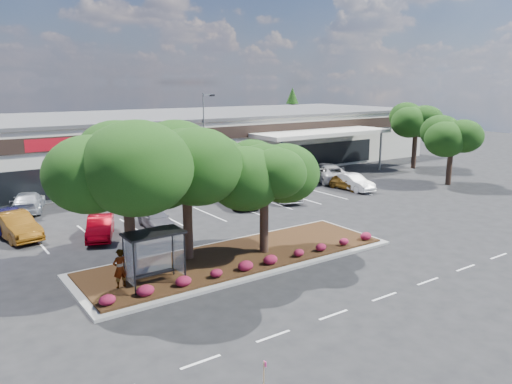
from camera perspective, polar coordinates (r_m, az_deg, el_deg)
ground at (r=26.23m, az=6.61°, el=-9.27°), size 160.00×160.00×0.00m
retail_store at (r=54.96m, az=-17.38°, el=5.05°), size 80.40×25.20×6.25m
landscape_island at (r=28.03m, az=-1.96°, el=-7.47°), size 18.00×6.00×0.26m
lane_markings at (r=34.21m, az=-5.20°, el=-4.02°), size 33.12×20.06×0.01m
shrub_row at (r=26.27m, az=0.55°, el=-7.96°), size 17.00×0.80×0.50m
bus_shelter at (r=24.01m, az=-11.74°, el=-5.67°), size 2.75×1.55×2.59m
island_tree_west at (r=24.73m, az=-14.42°, el=-0.71°), size 7.20×7.20×7.89m
island_tree_mid at (r=26.78m, az=-7.91°, el=-0.07°), size 6.60×6.60×7.32m
island_tree_east at (r=27.65m, az=0.94°, el=-0.42°), size 5.80×5.80×6.50m
tree_east_near at (r=51.20m, az=21.36°, el=4.38°), size 5.60×5.60×6.51m
tree_east_far at (r=59.81m, az=17.75°, el=6.22°), size 6.40×6.40×7.62m
conifer_north_east at (r=80.12m, az=4.14°, el=8.69°), size 3.96×3.96×9.00m
person_waiting at (r=24.29m, az=-15.28°, el=-8.41°), size 0.74×0.53×1.88m
light_pole at (r=48.32m, az=-5.84°, el=5.40°), size 1.43×0.68×8.68m
survey_stake at (r=16.74m, az=0.95°, el=-19.95°), size 0.08×0.14×1.08m
car_1 at (r=34.94m, az=-25.78°, el=-3.50°), size 2.56×5.20×1.64m
car_2 at (r=33.06m, az=-17.38°, el=-3.88°), size 2.98×4.52×1.41m
car_3 at (r=34.44m, az=-11.43°, el=-2.92°), size 2.03×4.22×1.39m
car_4 at (r=39.72m, az=-1.84°, el=-0.66°), size 3.27×5.23×1.35m
car_5 at (r=42.41m, az=2.52°, el=0.37°), size 2.80×5.08×1.64m
car_6 at (r=41.72m, az=3.25°, el=0.13°), size 3.21×5.10×1.59m
car_7 at (r=46.42m, az=11.02°, el=1.11°), size 1.84×4.58×1.48m
car_8 at (r=46.79m, az=10.37°, el=1.17°), size 1.90×4.17×1.39m
car_9 at (r=37.06m, az=-26.36°, el=-2.69°), size 2.23×4.94×1.65m
car_10 at (r=41.78m, az=-24.61°, el=-1.03°), size 3.56×5.62×1.52m
car_12 at (r=45.18m, az=-8.74°, el=0.90°), size 3.23×4.76×1.51m
car_13 at (r=45.08m, az=-4.26°, el=1.11°), size 5.00×6.73×1.70m
car_14 at (r=44.81m, az=-3.14°, el=1.05°), size 4.23×6.58×1.69m
car_15 at (r=47.92m, az=-2.96°, el=1.77°), size 2.39×5.69×1.64m
car_16 at (r=52.75m, az=7.65°, el=2.59°), size 3.46×4.78×1.51m
car_17 at (r=50.14m, az=8.27°, el=2.14°), size 4.74×6.55×1.66m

